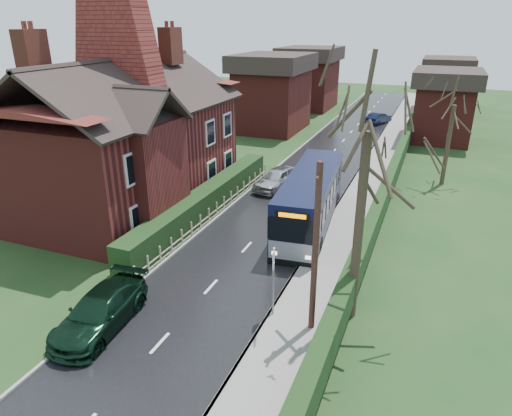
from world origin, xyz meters
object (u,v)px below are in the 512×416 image
at_px(car_green, 100,311).
at_px(telegraph_pole, 315,251).
at_px(bus, 310,200).
at_px(brick_house, 128,136).
at_px(bus_stop_sign, 273,273).
at_px(car_silver, 277,178).

height_order(car_green, telegraph_pole, telegraph_pole).
distance_m(bus, telegraph_pole, 9.61).
distance_m(brick_house, car_green, 12.92).
height_order(bus, car_green, bus).
bearing_deg(bus_stop_sign, bus, 80.50).
relative_size(bus, car_silver, 2.40).
height_order(bus_stop_sign, telegraph_pole, telegraph_pole).
distance_m(brick_house, car_silver, 10.14).
relative_size(brick_house, bus_stop_sign, 4.94).
bearing_deg(bus_stop_sign, car_silver, 92.80).
bearing_deg(car_green, brick_house, 114.86).
xyz_separation_m(car_silver, telegraph_pole, (6.30, -14.11, 2.57)).
height_order(brick_house, car_green, brick_house).
distance_m(brick_house, bus, 11.36).
bearing_deg(car_green, bus, 62.96).
relative_size(car_silver, telegraph_pole, 0.65).
bearing_deg(bus, car_green, -117.54).
height_order(bus, telegraph_pole, telegraph_pole).
bearing_deg(car_silver, telegraph_pole, -53.76).
xyz_separation_m(car_silver, bus_stop_sign, (4.70, -13.87, 1.22)).
xyz_separation_m(brick_house, car_silver, (7.23, 6.09, -3.65)).
xyz_separation_m(bus, car_silver, (-3.70, 5.03, -0.78)).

